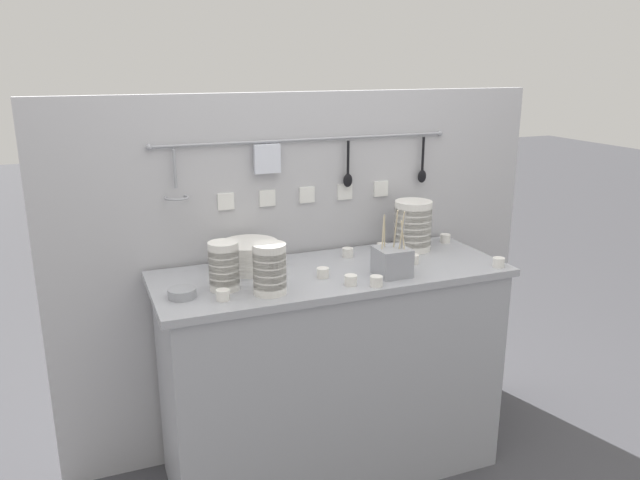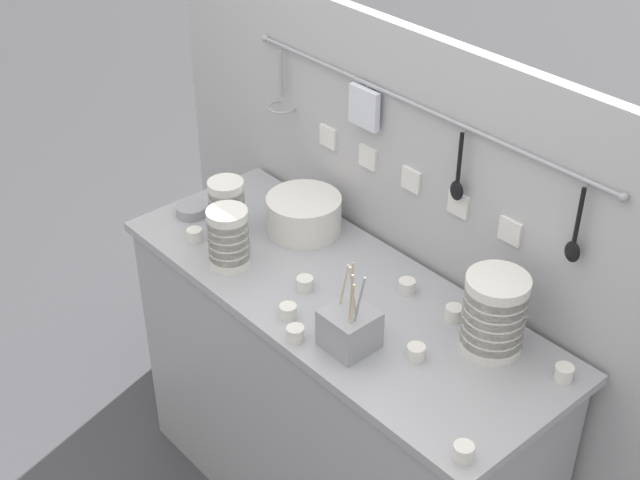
{
  "view_description": "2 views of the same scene",
  "coord_description": "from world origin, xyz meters",
  "px_view_note": "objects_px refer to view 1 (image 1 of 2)",
  "views": [
    {
      "loc": [
        -0.94,
        -2.24,
        1.77
      ],
      "look_at": [
        -0.05,
        0.01,
        1.07
      ],
      "focal_mm": 35.0,
      "sensor_mm": 36.0,
      "label": 1
    },
    {
      "loc": [
        1.52,
        -1.41,
        2.5
      ],
      "look_at": [
        -0.08,
        0.0,
        1.07
      ],
      "focal_mm": 50.0,
      "sensor_mm": 36.0,
      "label": 2
    }
  ],
  "objects_px": {
    "cup_front_left": "(350,280)",
    "cup_centre": "(413,259)",
    "cup_by_caddy": "(348,252)",
    "cup_front_right": "(445,238)",
    "bowl_stack_back_corner": "(413,226)",
    "cup_mid_row": "(323,273)",
    "steel_mixing_bowl": "(182,293)",
    "cutlery_caddy": "(392,261)",
    "cup_edge_near": "(376,281)",
    "cup_back_right": "(499,262)",
    "bowl_stack_nested_right": "(224,266)",
    "cup_back_left": "(382,248)",
    "bowl_stack_wide_centre": "(270,269)",
    "cup_beside_plates": "(223,295)",
    "plate_stack": "(249,256)"
  },
  "relations": [
    {
      "from": "cup_front_left",
      "to": "cup_centre",
      "type": "height_order",
      "value": "same"
    },
    {
      "from": "cup_by_caddy",
      "to": "cup_front_right",
      "type": "bearing_deg",
      "value": 3.84
    },
    {
      "from": "bowl_stack_back_corner",
      "to": "cup_mid_row",
      "type": "relative_size",
      "value": 4.6
    },
    {
      "from": "cup_front_left",
      "to": "steel_mixing_bowl",
      "type": "bearing_deg",
      "value": 170.25
    },
    {
      "from": "cup_front_left",
      "to": "cutlery_caddy",
      "type": "bearing_deg",
      "value": 12.46
    },
    {
      "from": "cup_centre",
      "to": "cup_edge_near",
      "type": "distance_m",
      "value": 0.33
    },
    {
      "from": "cup_front_left",
      "to": "cup_back_right",
      "type": "xyz_separation_m",
      "value": [
        0.67,
        -0.03,
        0.0
      ]
    },
    {
      "from": "cup_back_right",
      "to": "cup_mid_row",
      "type": "bearing_deg",
      "value": 168.63
    },
    {
      "from": "bowl_stack_nested_right",
      "to": "cup_mid_row",
      "type": "bearing_deg",
      "value": -2.1
    },
    {
      "from": "steel_mixing_bowl",
      "to": "cup_back_left",
      "type": "bearing_deg",
      "value": 14.11
    },
    {
      "from": "cup_front_right",
      "to": "cup_front_left",
      "type": "xyz_separation_m",
      "value": [
        -0.66,
        -0.37,
        0.0
      ]
    },
    {
      "from": "bowl_stack_back_corner",
      "to": "cup_front_right",
      "type": "relative_size",
      "value": 4.6
    },
    {
      "from": "cup_mid_row",
      "to": "bowl_stack_back_corner",
      "type": "bearing_deg",
      "value": 21.45
    },
    {
      "from": "cutlery_caddy",
      "to": "cup_edge_near",
      "type": "xyz_separation_m",
      "value": [
        -0.12,
        -0.09,
        -0.04
      ]
    },
    {
      "from": "cup_front_right",
      "to": "cutlery_caddy",
      "type": "bearing_deg",
      "value": -144.76
    },
    {
      "from": "steel_mixing_bowl",
      "to": "cup_mid_row",
      "type": "height_order",
      "value": "cup_mid_row"
    },
    {
      "from": "bowl_stack_wide_centre",
      "to": "cup_beside_plates",
      "type": "xyz_separation_m",
      "value": [
        -0.18,
        -0.01,
        -0.08
      ]
    },
    {
      "from": "bowl_stack_back_corner",
      "to": "cup_by_caddy",
      "type": "bearing_deg",
      "value": 178.49
    },
    {
      "from": "plate_stack",
      "to": "steel_mixing_bowl",
      "type": "relative_size",
      "value": 2.32
    },
    {
      "from": "cup_mid_row",
      "to": "cup_edge_near",
      "type": "distance_m",
      "value": 0.23
    },
    {
      "from": "steel_mixing_bowl",
      "to": "bowl_stack_wide_centre",
      "type": "bearing_deg",
      "value": -13.56
    },
    {
      "from": "cup_edge_near",
      "to": "bowl_stack_nested_right",
      "type": "bearing_deg",
      "value": 161.76
    },
    {
      "from": "steel_mixing_bowl",
      "to": "cup_back_left",
      "type": "height_order",
      "value": "cup_back_left"
    },
    {
      "from": "cup_mid_row",
      "to": "cup_beside_plates",
      "type": "distance_m",
      "value": 0.44
    },
    {
      "from": "cup_front_right",
      "to": "cup_centre",
      "type": "bearing_deg",
      "value": -143.38
    },
    {
      "from": "cup_back_left",
      "to": "cup_beside_plates",
      "type": "bearing_deg",
      "value": -158.53
    },
    {
      "from": "bowl_stack_back_corner",
      "to": "cup_centre",
      "type": "relative_size",
      "value": 4.6
    },
    {
      "from": "bowl_stack_nested_right",
      "to": "cup_centre",
      "type": "height_order",
      "value": "bowl_stack_nested_right"
    },
    {
      "from": "bowl_stack_nested_right",
      "to": "cup_front_right",
      "type": "xyz_separation_m",
      "value": [
        1.12,
        0.23,
        -0.07
      ]
    },
    {
      "from": "cup_front_right",
      "to": "cup_centre",
      "type": "xyz_separation_m",
      "value": [
        -0.3,
        -0.23,
        0.0
      ]
    },
    {
      "from": "cup_edge_near",
      "to": "cup_beside_plates",
      "type": "relative_size",
      "value": 1.0
    },
    {
      "from": "cup_edge_near",
      "to": "cup_beside_plates",
      "type": "distance_m",
      "value": 0.58
    },
    {
      "from": "bowl_stack_wide_centre",
      "to": "plate_stack",
      "type": "bearing_deg",
      "value": 89.34
    },
    {
      "from": "bowl_stack_back_corner",
      "to": "cup_mid_row",
      "type": "xyz_separation_m",
      "value": [
        -0.52,
        -0.21,
        -0.09
      ]
    },
    {
      "from": "cup_edge_near",
      "to": "cup_beside_plates",
      "type": "xyz_separation_m",
      "value": [
        -0.58,
        0.07,
        0.0
      ]
    },
    {
      "from": "cutlery_caddy",
      "to": "cup_back_left",
      "type": "bearing_deg",
      "value": 69.97
    },
    {
      "from": "plate_stack",
      "to": "cup_edge_near",
      "type": "bearing_deg",
      "value": -43.02
    },
    {
      "from": "cup_beside_plates",
      "to": "cup_front_left",
      "type": "bearing_deg",
      "value": -3.08
    },
    {
      "from": "cup_beside_plates",
      "to": "cup_back_right",
      "type": "bearing_deg",
      "value": -2.68
    },
    {
      "from": "cup_back_left",
      "to": "bowl_stack_nested_right",
      "type": "bearing_deg",
      "value": -164.89
    },
    {
      "from": "bowl_stack_back_corner",
      "to": "cup_back_left",
      "type": "bearing_deg",
      "value": 173.13
    },
    {
      "from": "bowl_stack_wide_centre",
      "to": "cup_back_left",
      "type": "bearing_deg",
      "value": 26.42
    },
    {
      "from": "cup_edge_near",
      "to": "cup_front_left",
      "type": "bearing_deg",
      "value": 152.54
    },
    {
      "from": "bowl_stack_wide_centre",
      "to": "cup_front_left",
      "type": "distance_m",
      "value": 0.32
    },
    {
      "from": "cup_front_right",
      "to": "cup_back_right",
      "type": "relative_size",
      "value": 1.0
    },
    {
      "from": "cup_front_left",
      "to": "cup_back_left",
      "type": "distance_m",
      "value": 0.46
    },
    {
      "from": "cup_back_left",
      "to": "cup_by_caddy",
      "type": "height_order",
      "value": "same"
    },
    {
      "from": "plate_stack",
      "to": "cup_front_left",
      "type": "xyz_separation_m",
      "value": [
        0.31,
        -0.32,
        -0.04
      ]
    },
    {
      "from": "cup_front_left",
      "to": "cup_mid_row",
      "type": "xyz_separation_m",
      "value": [
        -0.07,
        0.12,
        0.0
      ]
    },
    {
      "from": "cup_back_left",
      "to": "cup_mid_row",
      "type": "height_order",
      "value": "same"
    }
  ]
}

